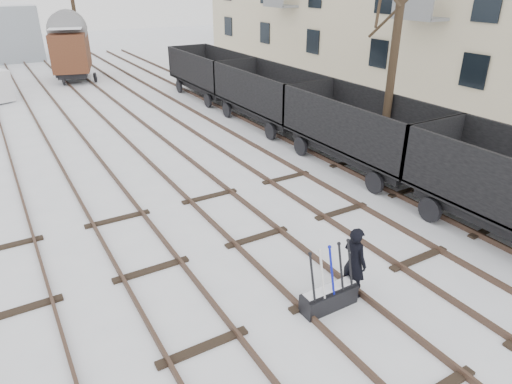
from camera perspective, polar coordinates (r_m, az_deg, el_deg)
ground at (r=10.58m, az=8.68°, el=-12.96°), size 120.00×120.00×0.00m
tracks at (r=21.66m, az=-14.63°, el=7.20°), size 13.90×52.00×0.16m
ground_frame at (r=10.18m, az=9.10°, el=-12.74°), size 1.30×0.42×1.49m
worker at (r=10.33m, az=12.23°, el=-8.55°), size 0.46×0.65×1.69m
freight_wagon_b at (r=17.42m, az=12.88°, el=6.27°), size 2.59×6.47×2.64m
freight_wagon_c at (r=22.27m, az=1.54°, el=11.00°), size 2.59×6.47×2.64m
freight_wagon_d at (r=27.76m, az=-5.70°, el=13.76°), size 2.59×6.47×2.64m
box_van_wagon at (r=34.78m, az=-22.14°, el=16.21°), size 3.56×5.12×3.55m
tree_near at (r=17.36m, az=16.76°, el=15.25°), size 0.30×0.30×7.56m
tree_far_right at (r=40.93m, az=-21.86°, el=20.71°), size 0.30×0.30×8.82m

